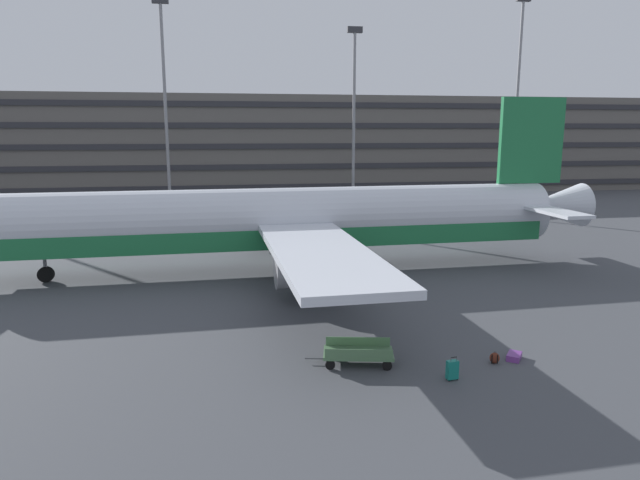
{
  "coord_description": "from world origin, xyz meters",
  "views": [
    {
      "loc": [
        -4.35,
        -36.29,
        8.61
      ],
      "look_at": [
        0.68,
        -7.68,
        3.0
      ],
      "focal_mm": 31.83,
      "sensor_mm": 36.0,
      "label": 1
    }
  ],
  "objects_px": {
    "suitcase_scuffed": "(514,356)",
    "baggage_cart": "(358,353)",
    "suitcase_teal": "(452,370)",
    "airliner": "(282,221)",
    "backpack_silver": "(495,358)"
  },
  "relations": [
    {
      "from": "suitcase_teal",
      "to": "baggage_cart",
      "type": "bearing_deg",
      "value": 146.41
    },
    {
      "from": "suitcase_teal",
      "to": "airliner",
      "type": "bearing_deg",
      "value": 103.78
    },
    {
      "from": "suitcase_scuffed",
      "to": "suitcase_teal",
      "type": "bearing_deg",
      "value": -156.74
    },
    {
      "from": "suitcase_teal",
      "to": "backpack_silver",
      "type": "relative_size",
      "value": 1.84
    },
    {
      "from": "airliner",
      "to": "suitcase_teal",
      "type": "bearing_deg",
      "value": -76.22
    },
    {
      "from": "suitcase_scuffed",
      "to": "backpack_silver",
      "type": "xyz_separation_m",
      "value": [
        -0.93,
        -0.23,
        0.09
      ]
    },
    {
      "from": "airliner",
      "to": "suitcase_teal",
      "type": "relative_size",
      "value": 46.82
    },
    {
      "from": "suitcase_scuffed",
      "to": "airliner",
      "type": "bearing_deg",
      "value": 114.93
    },
    {
      "from": "suitcase_scuffed",
      "to": "suitcase_teal",
      "type": "xyz_separation_m",
      "value": [
        -3.08,
        -1.33,
        0.27
      ]
    },
    {
      "from": "suitcase_teal",
      "to": "baggage_cart",
      "type": "distance_m",
      "value": 3.51
    },
    {
      "from": "suitcase_teal",
      "to": "backpack_silver",
      "type": "xyz_separation_m",
      "value": [
        2.16,
        1.1,
        -0.18
      ]
    },
    {
      "from": "suitcase_scuffed",
      "to": "baggage_cart",
      "type": "distance_m",
      "value": 6.04
    },
    {
      "from": "airliner",
      "to": "suitcase_scuffed",
      "type": "relative_size",
      "value": 46.13
    },
    {
      "from": "baggage_cart",
      "to": "suitcase_scuffed",
      "type": "bearing_deg",
      "value": -5.84
    },
    {
      "from": "airliner",
      "to": "backpack_silver",
      "type": "relative_size",
      "value": 86.22
    }
  ]
}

